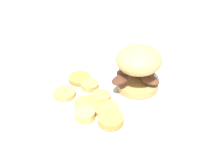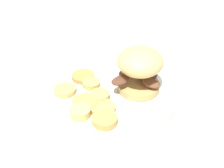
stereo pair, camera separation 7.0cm
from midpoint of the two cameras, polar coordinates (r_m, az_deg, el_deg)
name	(u,v)px [view 2 (the right image)]	position (r m, az deg, el deg)	size (l,w,h in m)	color
ground_plane	(112,101)	(0.73, 2.75, -3.14)	(4.00, 4.00, 0.00)	#B2A899
dinner_plate	(112,96)	(0.72, 2.78, -2.37)	(0.29, 0.29, 0.02)	white
sandwich	(140,68)	(0.70, 7.94, 2.83)	(0.12, 0.12, 0.10)	tan
potato_round_0	(103,108)	(0.66, 1.35, -4.57)	(0.05, 0.05, 0.01)	tan
potato_round_1	(80,112)	(0.65, -2.73, -5.25)	(0.04, 0.04, 0.02)	#DBB766
potato_round_2	(83,76)	(0.76, -2.71, 1.32)	(0.05, 0.05, 0.01)	#BC8942
potato_round_3	(86,104)	(0.67, -1.88, -3.73)	(0.06, 0.06, 0.01)	tan
potato_round_4	(65,90)	(0.72, -5.82, -1.20)	(0.05, 0.05, 0.01)	tan
potato_round_5	(91,84)	(0.73, -1.11, -0.02)	(0.04, 0.04, 0.01)	tan
potato_round_6	(105,120)	(0.63, 1.84, -6.68)	(0.05, 0.05, 0.01)	tan
potato_round_7	(99,95)	(0.69, 0.45, -2.13)	(0.04, 0.04, 0.01)	tan
fork	(89,46)	(0.94, -2.17, 6.89)	(0.14, 0.14, 0.00)	silver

